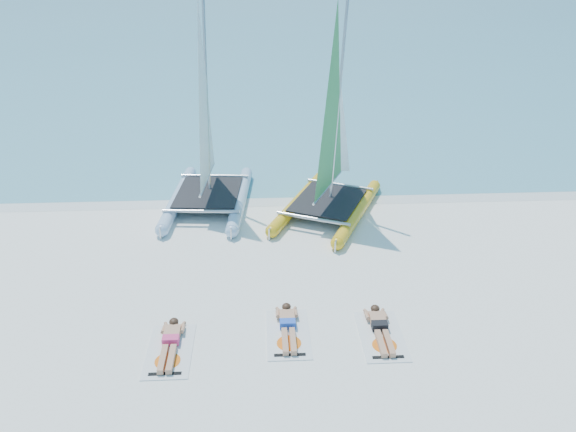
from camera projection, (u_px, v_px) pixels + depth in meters
name	position (u px, v px, depth m)	size (l,w,h in m)	color
ground	(272.00, 283.00, 14.93)	(140.00, 140.00, 0.00)	white
sea	(259.00, 12.00, 71.40)	(140.00, 115.00, 0.01)	#70B1BA
wet_sand_strip	(268.00, 198.00, 19.86)	(140.00, 1.40, 0.01)	silver
catamaran_blue	(206.00, 143.00, 18.55)	(3.00, 5.58, 7.35)	#AED2E5
catamaran_yellow	(334.00, 144.00, 18.29)	(4.42, 5.78, 7.12)	yellow
towel_a	(170.00, 351.00, 12.45)	(1.00, 1.85, 0.02)	silver
sunbather_a	(171.00, 341.00, 12.58)	(0.37, 1.73, 0.26)	tan
towel_b	(288.00, 334.00, 12.99)	(1.00, 1.85, 0.02)	silver
sunbather_b	(288.00, 325.00, 13.11)	(0.37, 1.73, 0.26)	tan
towel_c	(381.00, 336.00, 12.92)	(1.00, 1.85, 0.02)	silver
sunbather_c	(380.00, 327.00, 13.05)	(0.37, 1.73, 0.26)	tan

